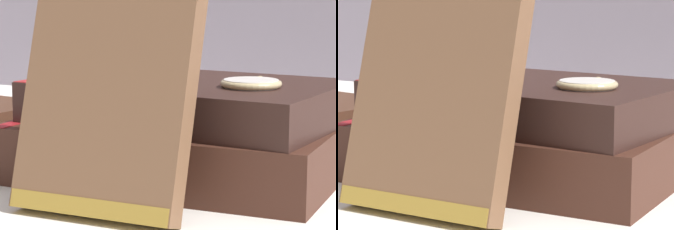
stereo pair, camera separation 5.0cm
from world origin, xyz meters
TOP-DOWN VIEW (x-y plane):
  - ground_plane at (0.00, 0.00)m, footprint 3.00×3.00m
  - book_flat_bottom at (-0.00, 0.01)m, footprint 0.25×0.18m
  - book_flat_top at (0.00, 0.02)m, footprint 0.24×0.18m
  - book_leaning_front at (-0.00, -0.10)m, footprint 0.12×0.06m
  - pocket_watch at (0.06, -0.00)m, footprint 0.05×0.05m
  - reading_glasses at (-0.04, 0.19)m, footprint 0.09×0.05m

SIDE VIEW (x-z plane):
  - ground_plane at x=0.00m, z-range 0.00..0.00m
  - reading_glasses at x=-0.04m, z-range 0.00..0.00m
  - book_flat_bottom at x=0.00m, z-range 0.00..0.04m
  - book_flat_top at x=0.00m, z-range 0.04..0.08m
  - book_leaning_front at x=0.00m, z-range -0.01..0.15m
  - pocket_watch at x=0.06m, z-range 0.08..0.08m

